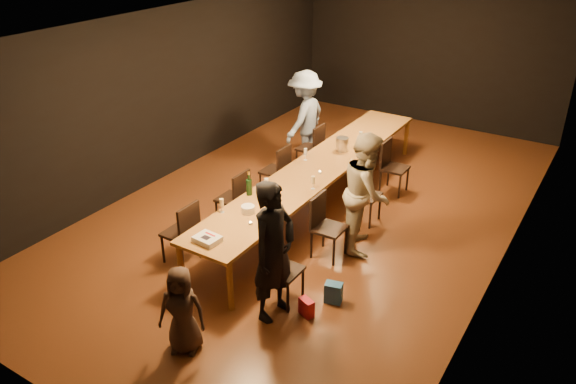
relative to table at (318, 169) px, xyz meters
The scene contains 30 objects.
ground 0.70m from the table, ahead, with size 10.00×10.00×0.00m, color #412410.
room_shell 1.38m from the table, ahead, with size 6.04×10.04×3.02m.
table is the anchor object (origin of this frame).
chair_right_0 2.56m from the table, 70.50° to the right, with size 0.42×0.42×0.93m, color black, non-canonical shape.
chair_right_1 1.49m from the table, 54.69° to the right, with size 0.42×0.42×0.93m, color black, non-canonical shape.
chair_right_2 0.88m from the table, ahead, with size 0.42×0.42×0.93m, color black, non-canonical shape.
chair_right_3 1.49m from the table, 54.69° to the left, with size 0.42×0.42×0.93m, color black, non-canonical shape.
chair_left_0 2.56m from the table, 109.50° to the right, with size 0.42×0.42×0.93m, color black, non-canonical shape.
chair_left_1 1.49m from the table, 125.31° to the right, with size 0.42×0.42×0.93m, color black, non-canonical shape.
chair_left_2 0.88m from the table, behind, with size 0.42×0.42×0.93m, color black, non-canonical shape.
chair_left_3 1.49m from the table, 125.31° to the left, with size 0.42×0.42×0.93m, color black, non-canonical shape.
woman_birthday 2.83m from the table, 71.52° to the right, with size 0.65×0.43×1.79m, color black.
woman_tan 1.35m from the table, 30.39° to the right, with size 0.86×0.67×1.77m, color #C3B492.
man_blue 1.91m from the table, 127.34° to the left, with size 1.17×0.67×1.81m, color #7C94C0.
child 3.76m from the table, 84.19° to the right, with size 0.53×0.34×1.08m, color #392820.
gift_bag_red 2.86m from the table, 63.45° to the right, with size 0.20×0.11×0.23m, color red.
gift_bag_blue 2.58m from the table, 56.12° to the right, with size 0.22×0.15×0.27m, color #2967B3.
birthday_cake 2.74m from the table, 91.20° to the right, with size 0.33×0.28×0.07m.
plate_stack 1.87m from the table, 91.90° to the right, with size 0.19×0.19×0.10m, color white.
champagne_bottle 1.48m from the table, 104.39° to the right, with size 0.09×0.09×0.37m, color black, non-canonical shape.
ice_bucket 0.80m from the table, 88.24° to the left, with size 0.21×0.21×0.23m, color silver.
wineglass_0 2.08m from the table, 100.22° to the right, with size 0.06×0.06×0.21m, color beige, non-canonical shape.
wineglass_1 1.80m from the table, 82.40° to the right, with size 0.06×0.06×0.21m, color beige, non-canonical shape.
wineglass_2 1.22m from the table, 99.98° to the right, with size 0.06×0.06×0.21m, color silver, non-canonical shape.
wineglass_3 0.84m from the table, 66.56° to the right, with size 0.06×0.06×0.21m, color beige, non-canonical shape.
wineglass_4 0.35m from the table, 163.17° to the left, with size 0.06×0.06×0.21m, color silver, non-canonical shape.
wineglass_5 1.28m from the table, 83.92° to the left, with size 0.06×0.06×0.21m, color silver, non-canonical shape.
tealight_near 2.11m from the table, 85.92° to the right, with size 0.05×0.05×0.03m, color #B2B7B2.
tealight_mid 0.28m from the table, 56.56° to the right, with size 0.05×0.05×0.03m, color #B2B7B2.
tealight_far 1.73m from the table, 85.01° to the left, with size 0.05×0.05×0.03m, color #B2B7B2.
Camera 1 is at (3.96, -7.26, 4.49)m, focal length 35.00 mm.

